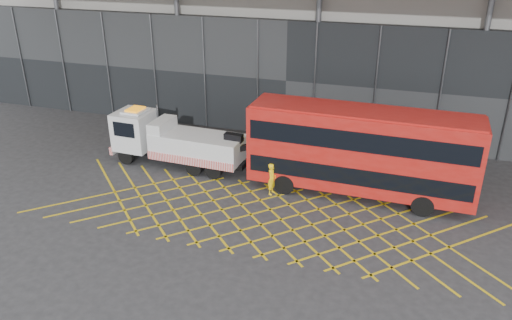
% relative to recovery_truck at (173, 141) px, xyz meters
% --- Properties ---
extents(ground_plane, '(120.00, 120.00, 0.00)m').
position_rel_recovery_truck_xyz_m(ground_plane, '(3.25, -4.39, -1.59)').
color(ground_plane, '#29292B').
extents(road_markings, '(24.76, 7.16, 0.01)m').
position_rel_recovery_truck_xyz_m(road_markings, '(7.25, -4.39, -1.59)').
color(road_markings, gold).
rests_on(road_markings, ground_plane).
extents(recovery_truck, '(9.90, 2.72, 3.45)m').
position_rel_recovery_truck_xyz_m(recovery_truck, '(0.00, 0.00, 0.00)').
color(recovery_truck, black).
rests_on(recovery_truck, ground_plane).
extents(bus_towed, '(12.07, 3.11, 4.88)m').
position_rel_recovery_truck_xyz_m(bus_towed, '(11.32, -0.48, 1.12)').
color(bus_towed, '#AD140F').
rests_on(bus_towed, ground_plane).
extents(worker, '(0.51, 0.71, 1.81)m').
position_rel_recovery_truck_xyz_m(worker, '(6.84, -1.86, -0.69)').
color(worker, yellow).
rests_on(worker, ground_plane).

